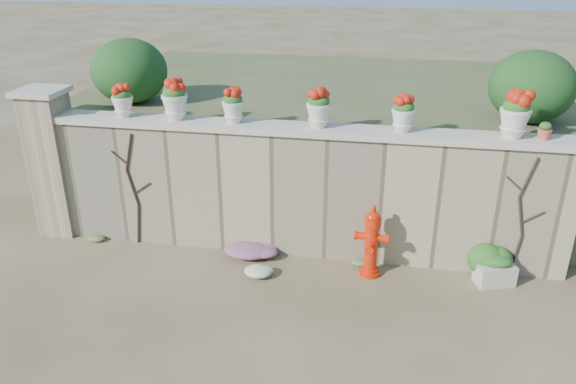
% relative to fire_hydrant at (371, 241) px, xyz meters
% --- Properties ---
extents(ground, '(80.00, 80.00, 0.00)m').
position_rel_fire_hydrant_xyz_m(ground, '(-1.14, -1.27, -0.57)').
color(ground, '#4F4127').
rests_on(ground, ground).
extents(stone_wall, '(8.00, 0.40, 2.00)m').
position_rel_fire_hydrant_xyz_m(stone_wall, '(-1.14, 0.53, 0.43)').
color(stone_wall, '#998B66').
rests_on(stone_wall, ground).
extents(wall_cap, '(8.10, 0.52, 0.10)m').
position_rel_fire_hydrant_xyz_m(wall_cap, '(-1.14, 0.53, 1.48)').
color(wall_cap, '#C0B5A2').
rests_on(wall_cap, stone_wall).
extents(gate_pillar, '(0.72, 0.72, 2.48)m').
position_rel_fire_hydrant_xyz_m(gate_pillar, '(-5.29, 0.53, 0.69)').
color(gate_pillar, '#998B66').
rests_on(gate_pillar, ground).
extents(raised_fill, '(9.00, 6.00, 2.00)m').
position_rel_fire_hydrant_xyz_m(raised_fill, '(-1.14, 3.73, 0.43)').
color(raised_fill, '#384C23').
rests_on(raised_fill, ground).
extents(back_shrub_left, '(1.30, 1.30, 1.10)m').
position_rel_fire_hydrant_xyz_m(back_shrub_left, '(-4.34, 1.73, 1.98)').
color(back_shrub_left, '#143814').
rests_on(back_shrub_left, raised_fill).
extents(back_shrub_right, '(1.30, 1.30, 1.10)m').
position_rel_fire_hydrant_xyz_m(back_shrub_right, '(2.26, 1.73, 1.98)').
color(back_shrub_right, '#143814').
rests_on(back_shrub_right, raised_fill).
extents(vine_left, '(0.60, 0.04, 1.91)m').
position_rel_fire_hydrant_xyz_m(vine_left, '(-3.81, 0.31, 0.42)').
color(vine_left, black).
rests_on(vine_left, ground).
extents(vine_right, '(0.60, 0.04, 1.91)m').
position_rel_fire_hydrant_xyz_m(vine_right, '(2.09, 0.31, 0.42)').
color(vine_right, black).
rests_on(vine_right, ground).
extents(fire_hydrant, '(0.49, 0.35, 1.13)m').
position_rel_fire_hydrant_xyz_m(fire_hydrant, '(0.00, 0.00, 0.00)').
color(fire_hydrant, red).
rests_on(fire_hydrant, ground).
extents(planter_box, '(0.61, 0.46, 0.45)m').
position_rel_fire_hydrant_xyz_m(planter_box, '(1.81, 0.07, -0.36)').
color(planter_box, '#C0B5A2').
rests_on(planter_box, ground).
extents(green_shrub, '(0.68, 0.61, 0.65)m').
position_rel_fire_hydrant_xyz_m(green_shrub, '(1.80, 0.17, -0.25)').
color(green_shrub, '#1E5119').
rests_on(green_shrub, ground).
extents(magenta_clump, '(0.97, 0.65, 0.26)m').
position_rel_fire_hydrant_xyz_m(magenta_clump, '(-1.84, 0.26, -0.44)').
color(magenta_clump, '#B724A9').
rests_on(magenta_clump, ground).
extents(white_flowers, '(0.53, 0.42, 0.19)m').
position_rel_fire_hydrant_xyz_m(white_flowers, '(-1.65, -0.37, -0.48)').
color(white_flowers, white).
rests_on(white_flowers, ground).
extents(urn_pot_0, '(0.33, 0.33, 0.51)m').
position_rel_fire_hydrant_xyz_m(urn_pot_0, '(-3.93, 0.53, 1.78)').
color(urn_pot_0, beige).
rests_on(urn_pot_0, wall_cap).
extents(urn_pot_1, '(0.39, 0.39, 0.62)m').
position_rel_fire_hydrant_xyz_m(urn_pot_1, '(-3.08, 0.53, 1.83)').
color(urn_pot_1, beige).
rests_on(urn_pot_1, wall_cap).
extents(urn_pot_2, '(0.33, 0.33, 0.52)m').
position_rel_fire_hydrant_xyz_m(urn_pot_2, '(-2.17, 0.53, 1.79)').
color(urn_pot_2, beige).
rests_on(urn_pot_2, wall_cap).
extents(urn_pot_3, '(0.36, 0.36, 0.57)m').
position_rel_fire_hydrant_xyz_m(urn_pot_3, '(-0.89, 0.53, 1.81)').
color(urn_pot_3, beige).
rests_on(urn_pot_3, wall_cap).
extents(urn_pot_4, '(0.34, 0.34, 0.53)m').
position_rel_fire_hydrant_xyz_m(urn_pot_4, '(0.32, 0.53, 1.79)').
color(urn_pot_4, beige).
rests_on(urn_pot_4, wall_cap).
extents(urn_pot_5, '(0.42, 0.42, 0.65)m').
position_rel_fire_hydrant_xyz_m(urn_pot_5, '(1.82, 0.53, 1.85)').
color(urn_pot_5, beige).
rests_on(urn_pot_5, wall_cap).
extents(terracotta_pot, '(0.20, 0.20, 0.23)m').
position_rel_fire_hydrant_xyz_m(terracotta_pot, '(2.23, 0.53, 1.64)').
color(terracotta_pot, '#BA4E39').
rests_on(terracotta_pot, wall_cap).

